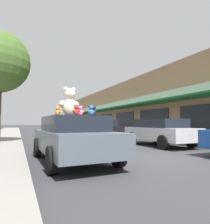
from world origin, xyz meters
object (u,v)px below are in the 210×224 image
object	(u,v)px
teddy_bear_pink	(80,111)
parked_car_far_right	(103,128)
teddy_bear_red	(76,110)
teddy_bear_white	(75,113)
teddy_bear_black	(94,111)
parked_car_far_center	(159,131)
teddy_bear_orange	(58,111)
teddy_bear_green	(90,113)
teddy_bear_giant	(69,102)
plush_art_car	(73,137)
teddy_bear_blue	(91,111)

from	to	relation	value
teddy_bear_pink	parked_car_far_right	distance (m)	11.55
teddy_bear_pink	teddy_bear_red	world-z (taller)	teddy_bear_pink
teddy_bear_white	teddy_bear_black	bearing A→B (deg)	157.86
teddy_bear_white	parked_car_far_right	distance (m)	10.79
teddy_bear_white	parked_car_far_center	bearing A→B (deg)	-129.60
teddy_bear_pink	teddy_bear_orange	bearing A→B (deg)	-10.07
teddy_bear_green	parked_car_far_center	size ratio (longest dim) A/B	0.06
teddy_bear_giant	teddy_bear_red	distance (m)	0.96
parked_car_far_center	plush_art_car	bearing A→B (deg)	-155.89
teddy_bear_giant	teddy_bear_green	distance (m)	0.77
teddy_bear_green	parked_car_far_right	distance (m)	11.29
teddy_bear_giant	teddy_bear_orange	size ratio (longest dim) A/B	3.08
teddy_bear_red	parked_car_far_right	size ratio (longest dim) A/B	0.07
parked_car_far_right	teddy_bear_pink	bearing A→B (deg)	-116.44
teddy_bear_orange	parked_car_far_center	world-z (taller)	teddy_bear_orange
teddy_bear_red	teddy_bear_black	bearing A→B (deg)	-113.66
plush_art_car	parked_car_far_right	world-z (taller)	parked_car_far_right
teddy_bear_black	plush_art_car	bearing A→B (deg)	-52.91
teddy_bear_orange	teddy_bear_pink	bearing A→B (deg)	-139.46
teddy_bear_white	parked_car_far_right	size ratio (longest dim) A/B	0.07
plush_art_car	teddy_bear_orange	bearing A→B (deg)	-172.77
plush_art_car	teddy_bear_giant	bearing A→B (deg)	108.96
teddy_bear_blue	parked_car_far_center	xyz separation A→B (m)	(4.88, 2.97, -0.79)
plush_art_car	parked_car_far_center	distance (m)	5.78
teddy_bear_giant	teddy_bear_black	distance (m)	0.84
parked_car_far_center	teddy_bear_pink	bearing A→B (deg)	-152.42
teddy_bear_black	teddy_bear_orange	bearing A→B (deg)	-45.99
teddy_bear_green	parked_car_far_right	xyz separation A→B (m)	(4.77, 10.20, -0.73)
teddy_bear_white	parked_car_far_center	world-z (taller)	teddy_bear_white
teddy_bear_black	teddy_bear_green	bearing A→B (deg)	-10.36
teddy_bear_black	parked_car_far_right	bearing A→B (deg)	-160.18
teddy_bear_blue	teddy_bear_red	size ratio (longest dim) A/B	1.06
teddy_bear_orange	teddy_bear_blue	world-z (taller)	teddy_bear_blue
teddy_bear_giant	teddy_bear_red	world-z (taller)	teddy_bear_giant
teddy_bear_green	parked_car_far_center	bearing A→B (deg)	167.05
teddy_bear_white	teddy_bear_green	bearing A→B (deg)	143.33
teddy_bear_giant	teddy_bear_pink	size ratio (longest dim) A/B	2.97
plush_art_car	teddy_bear_green	xyz separation A→B (m)	(0.51, -0.20, 0.77)
teddy_bear_black	teddy_bear_pink	bearing A→B (deg)	-21.61
parked_car_far_right	teddy_bear_white	bearing A→B (deg)	-118.12
teddy_bear_orange	parked_car_far_right	xyz separation A→B (m)	(5.78, 10.08, -0.76)
teddy_bear_orange	parked_car_far_center	bearing A→B (deg)	-96.09
teddy_bear_black	teddy_bear_green	distance (m)	0.20
teddy_bear_orange	teddy_bear_red	distance (m)	0.76
teddy_bear_giant	teddy_bear_black	world-z (taller)	teddy_bear_giant
teddy_bear_orange	teddy_bear_black	xyz separation A→B (m)	(1.16, -0.01, 0.03)
teddy_bear_giant	parked_car_far_right	bearing A→B (deg)	-129.67
teddy_bear_orange	parked_car_far_center	size ratio (longest dim) A/B	0.07
teddy_bear_blue	parked_car_far_right	bearing A→B (deg)	-134.44
teddy_bear_white	teddy_bear_pink	bearing A→B (deg)	116.20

